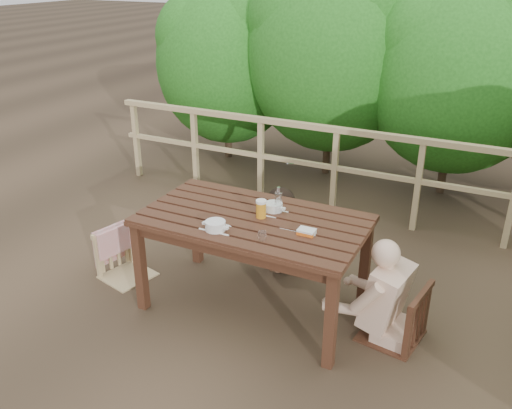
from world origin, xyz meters
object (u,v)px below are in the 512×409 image
at_px(butter_tub, 307,233).
at_px(soup_far, 273,208).
at_px(soup_near, 215,227).
at_px(table, 253,264).
at_px(bottle, 278,201).
at_px(diner_right, 404,264).
at_px(tumbler, 262,237).
at_px(chair_left, 124,236).
at_px(beer_glass, 261,210).
at_px(woman, 290,202).
at_px(chair_far, 289,213).
at_px(chair_right, 397,287).

bearing_deg(butter_tub, soup_far, 145.37).
bearing_deg(soup_near, table, 64.15).
bearing_deg(bottle, butter_tub, -35.10).
relative_size(diner_right, tumbler, 17.23).
xyz_separation_m(chair_left, beer_glass, (1.28, 0.13, 0.46)).
bearing_deg(butter_tub, soup_near, -159.79).
xyz_separation_m(woman, diner_right, (1.20, -0.75, 0.06)).
height_order(soup_far, tumbler, soup_far).
bearing_deg(butter_tub, diner_right, 15.38).
relative_size(chair_left, bottle, 3.49).
relative_size(woman, diner_right, 0.91).
relative_size(chair_far, beer_glass, 6.13).
relative_size(soup_near, butter_tub, 2.00).
relative_size(chair_left, tumbler, 11.00).
bearing_deg(chair_far, chair_right, -23.05).
xyz_separation_m(soup_near, butter_tub, (0.62, 0.23, -0.02)).
distance_m(chair_right, butter_tub, 0.77).
bearing_deg(chair_right, tumbler, -56.60).
height_order(chair_left, chair_right, chair_right).
height_order(chair_left, woman, woman).
distance_m(soup_near, beer_glass, 0.40).
relative_size(table, chair_left, 2.09).
bearing_deg(soup_near, chair_left, 168.73).
bearing_deg(chair_left, woman, -36.41).
bearing_deg(table, chair_right, 5.33).
height_order(diner_right, bottle, diner_right).
bearing_deg(chair_far, diner_right, -22.40).
height_order(soup_near, soup_far, soup_near).
bearing_deg(tumbler, diner_right, 23.24).
distance_m(chair_far, bottle, 0.84).
xyz_separation_m(chair_left, tumbler, (1.44, -0.19, 0.42)).
bearing_deg(soup_far, chair_right, -4.22).
relative_size(soup_near, bottle, 1.08).
relative_size(beer_glass, bottle, 0.67).
bearing_deg(soup_far, chair_left, -167.95).
relative_size(diner_right, butter_tub, 10.13).
height_order(chair_far, chair_right, chair_far).
distance_m(woman, beer_glass, 0.89).
distance_m(chair_left, bottle, 1.48).
relative_size(chair_far, bottle, 4.09).
xyz_separation_m(chair_far, diner_right, (1.20, -0.73, 0.16)).
distance_m(chair_right, diner_right, 0.21).
height_order(chair_right, diner_right, diner_right).
bearing_deg(bottle, soup_far, 148.98).
bearing_deg(chair_right, chair_left, -75.54).
distance_m(woman, tumbler, 1.21).
bearing_deg(woman, tumbler, 112.22).
height_order(diner_right, tumbler, diner_right).
xyz_separation_m(chair_right, soup_far, (-1.03, 0.08, 0.40)).
relative_size(soup_far, bottle, 1.01).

